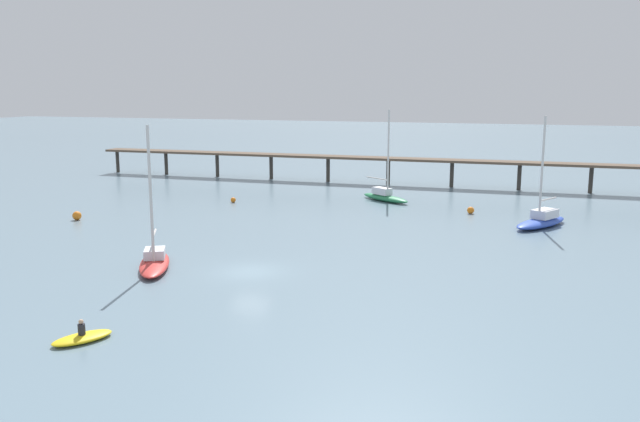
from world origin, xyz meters
The scene contains 9 objects.
ground_plane centered at (0.00, 0.00, 0.00)m, with size 400.00×400.00×0.00m, color slate.
pier centered at (14.50, 43.76, 4.10)m, with size 84.07×4.48×7.83m.
sailboat_red centered at (-6.74, -1.19, 0.60)m, with size 5.03×7.09×9.96m.
sailboat_green centered at (2.45, 30.74, 0.69)m, with size 6.59×5.20×10.07m.
sailboat_blue centered at (18.99, 21.89, 0.66)m, with size 5.52×7.46×9.97m.
dinghy_yellow centered at (-2.75, -13.97, 0.20)m, with size 2.70×3.26×1.14m.
mooring_buoy_mid centered at (-23.05, 11.07, 0.42)m, with size 0.84×0.84×0.84m, color orange.
mooring_buoy_outer centered at (12.29, 26.11, 0.35)m, with size 0.70×0.70×0.70m, color orange.
mooring_buoy_inner centered at (-13.14, 24.50, 0.29)m, with size 0.58×0.58×0.58m, color orange.
Camera 1 is at (18.04, -39.11, 12.35)m, focal length 36.40 mm.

